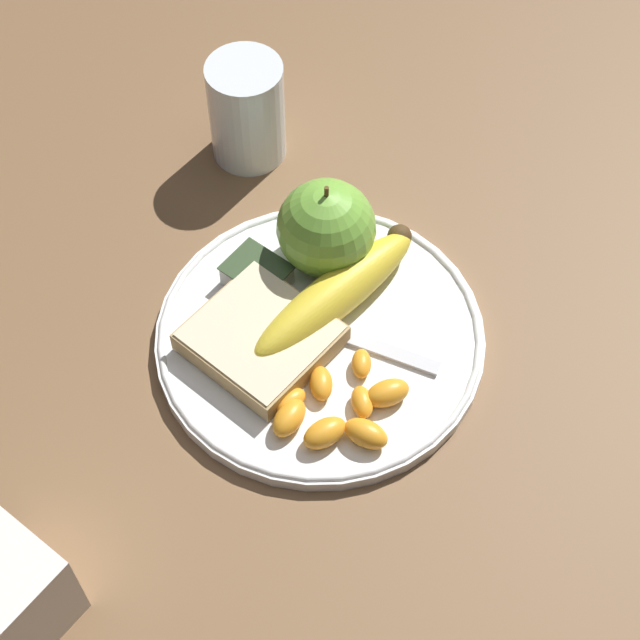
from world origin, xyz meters
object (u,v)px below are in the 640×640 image
(juice_glass, at_px, (247,113))
(apple, at_px, (326,228))
(bread_slice, at_px, (261,338))
(plate, at_px, (320,337))
(banana, at_px, (337,293))
(jam_packet, at_px, (257,275))
(fork, at_px, (322,328))

(juice_glass, bearing_deg, apple, 155.37)
(apple, bearing_deg, bread_slice, 97.33)
(plate, xyz_separation_m, bread_slice, (0.03, 0.04, 0.02))
(banana, bearing_deg, jam_packet, 18.63)
(banana, height_order, fork, banana)
(juice_glass, xyz_separation_m, jam_packet, (-0.11, 0.12, -0.02))
(bread_slice, distance_m, jam_packet, 0.06)
(apple, distance_m, bread_slice, 0.10)
(plate, distance_m, banana, 0.04)
(bread_slice, bearing_deg, plate, -128.66)
(fork, relative_size, jam_packet, 3.36)
(banana, relative_size, fork, 1.07)
(jam_packet, bearing_deg, apple, -117.87)
(juice_glass, relative_size, apple, 1.10)
(banana, height_order, bread_slice, banana)
(jam_packet, bearing_deg, plate, 173.74)
(juice_glass, relative_size, bread_slice, 0.93)
(juice_glass, height_order, fork, juice_glass)
(apple, xyz_separation_m, fork, (-0.04, 0.06, -0.04))
(banana, bearing_deg, bread_slice, 70.41)
(apple, distance_m, banana, 0.05)
(apple, relative_size, banana, 0.51)
(plate, height_order, banana, banana)
(banana, bearing_deg, apple, -41.52)
(fork, bearing_deg, banana, -95.14)
(plate, bearing_deg, jam_packet, -6.26)
(juice_glass, bearing_deg, bread_slice, 132.75)
(juice_glass, height_order, apple, apple)
(banana, distance_m, jam_packet, 0.07)
(banana, distance_m, fork, 0.03)
(plate, distance_m, jam_packet, 0.07)
(fork, bearing_deg, juice_glass, -48.96)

